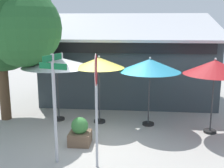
# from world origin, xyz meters

# --- Properties ---
(ground_plane) EXTENTS (28.00, 28.00, 0.10)m
(ground_plane) POSITION_xyz_m (0.00, 0.00, -0.05)
(ground_plane) COLOR #ADA8A0
(cafe_building) EXTENTS (8.40, 4.90, 4.28)m
(cafe_building) POSITION_xyz_m (0.63, 5.19, 1.65)
(cafe_building) COLOR #333D42
(cafe_building) RESTS_ON ground
(street_sign_post) EXTENTS (0.80, 0.86, 3.02)m
(street_sign_post) POSITION_xyz_m (-1.06, -1.74, 1.84)
(street_sign_post) COLOR #A8AAB2
(street_sign_post) RESTS_ON ground
(stop_sign) EXTENTS (0.09, 0.84, 3.06)m
(stop_sign) POSITION_xyz_m (0.09, -1.88, 2.16)
(stop_sign) COLOR #A8AAB2
(stop_sign) RESTS_ON ground
(patio_umbrella_ivory_left) EXTENTS (2.66, 2.66, 2.59)m
(patio_umbrella_ivory_left) POSITION_xyz_m (-1.97, 1.60, 2.31)
(patio_umbrella_ivory_left) COLOR black
(patio_umbrella_ivory_left) RESTS_ON ground
(patio_umbrella_mustard_center) EXTENTS (1.91, 1.91, 2.60)m
(patio_umbrella_mustard_center) POSITION_xyz_m (-0.33, 1.49, 2.31)
(patio_umbrella_mustard_center) COLOR black
(patio_umbrella_mustard_center) RESTS_ON ground
(patio_umbrella_teal_right) EXTENTS (2.25, 2.25, 2.58)m
(patio_umbrella_teal_right) POSITION_xyz_m (1.55, 1.40, 2.26)
(patio_umbrella_teal_right) COLOR black
(patio_umbrella_teal_right) RESTS_ON ground
(patio_umbrella_crimson_far_right) EXTENTS (2.11, 2.11, 2.64)m
(patio_umbrella_crimson_far_right) POSITION_xyz_m (3.70, 0.86, 2.31)
(patio_umbrella_crimson_far_right) COLOR black
(patio_umbrella_crimson_far_right) RESTS_ON ground
(shade_tree) EXTENTS (4.58, 4.12, 6.07)m
(shade_tree) POSITION_xyz_m (-3.85, 1.40, 3.91)
(shade_tree) COLOR brown
(shade_tree) RESTS_ON ground
(sidewalk_planter) EXTENTS (0.67, 0.67, 0.89)m
(sidewalk_planter) POSITION_xyz_m (-0.66, -0.53, 0.39)
(sidewalk_planter) COLOR brown
(sidewalk_planter) RESTS_ON ground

